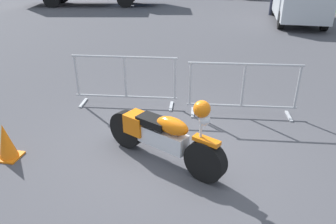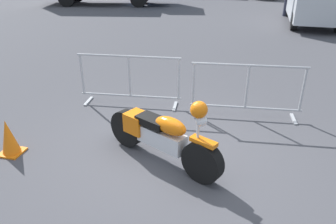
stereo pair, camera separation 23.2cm
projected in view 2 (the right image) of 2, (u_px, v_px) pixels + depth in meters
The scene contains 5 objects.
ground_plane at pixel (169, 154), 5.24m from camera, with size 120.00×120.00×0.00m, color #424247.
motorcycle at pixel (161, 135), 4.88m from camera, with size 1.97×1.08×1.20m.
crowd_barrier_near at pixel (130, 80), 6.70m from camera, with size 2.11×0.64×1.07m.
crowd_barrier_far at pixel (247, 91), 6.19m from camera, with size 2.11×0.64×1.07m.
traffic_cone at pixel (9, 138), 5.14m from camera, with size 0.34×0.34×0.59m.
Camera 2 is at (1.06, -4.27, 2.92)m, focal length 35.00 mm.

